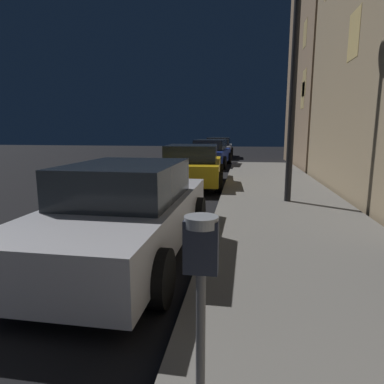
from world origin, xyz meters
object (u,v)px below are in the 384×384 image
car_silver (127,211)px  street_lamp (295,46)px  parking_meter (201,271)px  car_white (219,147)px  car_yellow_cab (192,166)px  car_blue (211,153)px

car_silver → street_lamp: street_lamp is taller
parking_meter → car_white: parking_meter is taller
car_yellow_cab → street_lamp: 5.11m
parking_meter → car_silver: 3.39m
car_yellow_cab → car_white: 12.76m
car_white → parking_meter: bearing=-86.1°
car_white → street_lamp: (2.87, -15.57, 3.14)m
car_silver → street_lamp: (2.87, 3.83, 3.16)m
parking_meter → car_yellow_cab: parking_meter is taller
car_white → street_lamp: size_ratio=0.80×
parking_meter → car_silver: parking_meter is taller
parking_meter → car_blue: size_ratio=0.29×
car_blue → street_lamp: 10.39m
car_blue → street_lamp: street_lamp is taller
street_lamp → car_yellow_cab: bearing=135.6°
car_blue → car_white: 6.09m
parking_meter → car_silver: size_ratio=0.28×
parking_meter → car_blue: parking_meter is taller
car_white → car_blue: bearing=-90.0°
street_lamp → car_blue: bearing=106.9°
car_silver → car_yellow_cab: bearing=90.0°
car_blue → car_white: size_ratio=0.99×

